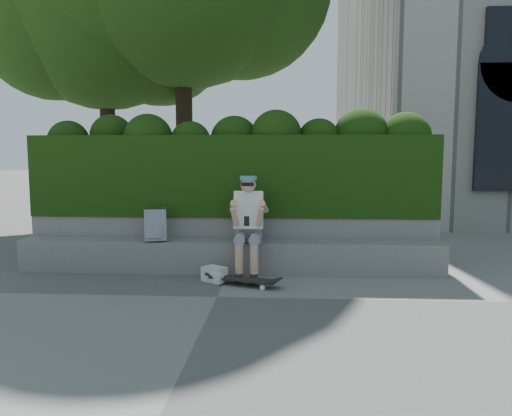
# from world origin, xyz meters

# --- Properties ---
(ground) EXTENTS (80.00, 80.00, 0.00)m
(ground) POSITION_xyz_m (0.00, 0.00, 0.00)
(ground) COLOR slate
(ground) RESTS_ON ground
(bench_ledge) EXTENTS (6.00, 0.45, 0.45)m
(bench_ledge) POSITION_xyz_m (0.00, 1.25, 0.23)
(bench_ledge) COLOR gray
(bench_ledge) RESTS_ON ground
(planter_wall) EXTENTS (6.00, 0.50, 0.75)m
(planter_wall) POSITION_xyz_m (0.00, 1.73, 0.38)
(planter_wall) COLOR gray
(planter_wall) RESTS_ON ground
(hedge) EXTENTS (6.00, 1.00, 1.20)m
(hedge) POSITION_xyz_m (0.00, 1.95, 1.35)
(hedge) COLOR black
(hedge) RESTS_ON planter_wall
(tree_right) EXTENTS (4.57, 4.57, 7.24)m
(tree_right) POSITION_xyz_m (-3.32, 5.71, 4.94)
(tree_right) COLOR black
(tree_right) RESTS_ON ground
(person) EXTENTS (0.40, 0.76, 1.38)m
(person) POSITION_xyz_m (0.29, 1.07, 0.75)
(person) COLOR gray
(person) RESTS_ON ground
(skateboard) EXTENTS (0.92, 0.51, 0.09)m
(skateboard) POSITION_xyz_m (0.26, 0.53, 0.08)
(skateboard) COLOR black
(skateboard) RESTS_ON ground
(backpack_plaid) EXTENTS (0.33, 0.23, 0.45)m
(backpack_plaid) POSITION_xyz_m (-1.03, 1.15, 0.67)
(backpack_plaid) COLOR #9FA0A4
(backpack_plaid) RESTS_ON bench_ledge
(backpack_ground) EXTENTS (0.37, 0.35, 0.19)m
(backpack_ground) POSITION_xyz_m (-0.14, 0.71, 0.10)
(backpack_ground) COLOR silver
(backpack_ground) RESTS_ON ground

